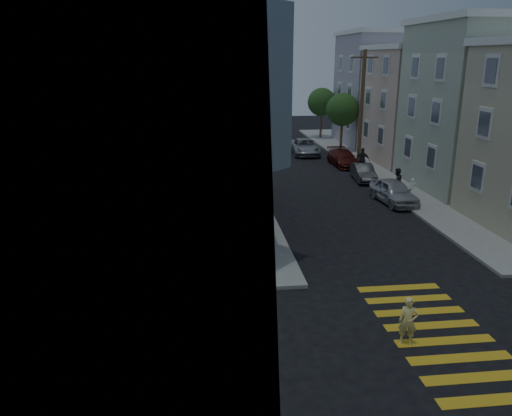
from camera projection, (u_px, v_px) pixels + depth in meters
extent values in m
plane|color=black|center=(235.00, 319.00, 17.09)|extent=(120.00, 120.00, 0.00)
cube|color=gray|center=(33.00, 175.00, 37.46)|extent=(33.00, 42.00, 0.15)
cube|color=gray|center=(490.00, 164.00, 41.45)|extent=(24.00, 42.00, 0.15)
cube|color=slate|center=(99.00, 118.00, 25.25)|extent=(14.00, 14.00, 11.00)
cube|color=silver|center=(102.00, 150.00, 25.73)|extent=(14.30, 14.30, 0.25)
cube|color=#196B33|center=(78.00, 266.00, 20.03)|extent=(13.60, 0.12, 0.80)
cube|color=#382B1E|center=(75.00, 233.00, 19.62)|extent=(13.60, 0.10, 2.00)
cube|color=#F9EAB2|center=(10.00, 200.00, 18.88)|extent=(4.20, 0.20, 0.90)
cylinder|color=white|center=(113.00, 197.00, 19.30)|extent=(1.00, 0.12, 1.00)
cube|color=#9EAB95|center=(511.00, 107.00, 32.86)|extent=(12.00, 8.60, 10.50)
cube|color=beige|center=(445.00, 106.00, 41.63)|extent=(12.00, 8.60, 9.00)
cube|color=gray|center=(403.00, 90.00, 49.97)|extent=(12.00, 8.60, 10.50)
cylinder|color=#4C3826|center=(361.00, 108.00, 39.86)|extent=(0.30, 0.30, 9.00)
cube|color=#4C3826|center=(365.00, 57.00, 38.73)|extent=(2.20, 0.12, 0.12)
cylinder|color=#4C3826|center=(341.00, 133.00, 46.43)|extent=(0.24, 0.24, 3.20)
sphere|color=#27491A|center=(343.00, 110.00, 45.79)|extent=(3.00, 3.00, 3.00)
cylinder|color=#4C3826|center=(321.00, 123.00, 54.03)|extent=(0.24, 0.24, 3.20)
sphere|color=#27491A|center=(322.00, 102.00, 53.39)|extent=(3.00, 3.00, 3.00)
imported|color=#FAE780|center=(408.00, 321.00, 15.39)|extent=(0.67, 0.57, 1.57)
imported|color=black|center=(397.00, 182.00, 31.44)|extent=(1.06, 0.97, 1.77)
imported|color=#25232B|center=(362.00, 160.00, 37.91)|extent=(1.17, 0.81, 1.85)
imported|color=#B1B4B9|center=(394.00, 192.00, 30.38)|extent=(2.05, 4.39, 1.45)
imported|color=#333638|center=(363.00, 173.00, 35.94)|extent=(1.61, 3.76, 1.21)
imported|color=#511512|center=(343.00, 158.00, 40.87)|extent=(1.92, 4.50, 1.29)
imported|color=#999FA3|center=(305.00, 147.00, 45.57)|extent=(2.57, 5.17, 1.41)
cylinder|color=black|center=(239.00, 229.00, 18.61)|extent=(0.15, 0.15, 4.58)
cube|color=black|center=(239.00, 184.00, 17.90)|extent=(0.37, 0.35, 0.96)
sphere|color=black|center=(239.00, 177.00, 17.67)|extent=(0.18, 0.18, 0.18)
sphere|color=black|center=(239.00, 185.00, 17.76)|extent=(0.18, 0.18, 0.18)
sphere|color=#19F23F|center=(240.00, 193.00, 17.85)|extent=(0.18, 0.18, 0.18)
cube|color=black|center=(246.00, 225.00, 18.41)|extent=(0.34, 0.28, 0.29)
cube|color=#FF2614|center=(246.00, 225.00, 18.32)|extent=(0.20, 0.02, 0.20)
cylinder|color=white|center=(412.00, 185.00, 33.17)|extent=(0.23, 0.23, 0.57)
sphere|color=white|center=(413.00, 180.00, 33.07)|extent=(0.25, 0.25, 0.25)
cylinder|color=white|center=(412.00, 184.00, 33.15)|extent=(0.42, 0.11, 0.11)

